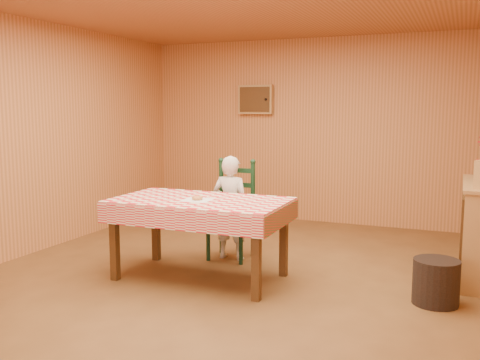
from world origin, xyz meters
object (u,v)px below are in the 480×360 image
dining_table (200,208)px  ladder_chair (233,212)px  storage_bin (436,282)px  seated_child (231,208)px

dining_table → ladder_chair: (0.00, 0.79, -0.18)m
dining_table → storage_bin: (2.13, 0.14, -0.50)m
seated_child → storage_bin: size_ratio=2.96×
ladder_chair → storage_bin: (2.13, -0.65, -0.31)m
seated_child → dining_table: bearing=90.0°
dining_table → ladder_chair: bearing=90.0°
storage_bin → dining_table: bearing=-176.3°
dining_table → seated_child: (0.00, 0.73, -0.13)m
ladder_chair → seated_child: seated_child is taller
ladder_chair → storage_bin: 2.25m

